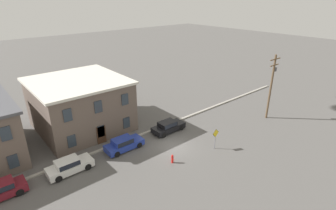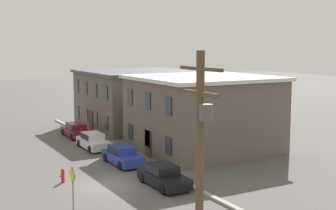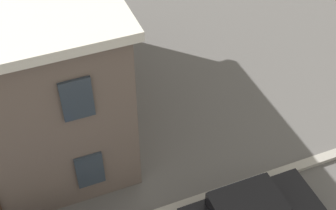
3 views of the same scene
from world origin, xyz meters
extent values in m
cube|color=#9E998E|center=(0.00, 4.50, 0.08)|extent=(56.00, 0.36, 0.16)
cube|color=#2D3842|center=(-2.54, 5.94, 1.55)|extent=(0.90, 0.10, 1.40)
cube|color=#2D3842|center=(-2.54, 5.94, 4.66)|extent=(0.90, 0.10, 1.40)
cube|color=black|center=(1.69, 3.08, 1.15)|extent=(2.20, 1.51, 0.55)
cube|color=#1E232D|center=(1.69, 3.08, 1.15)|extent=(2.02, 1.58, 0.48)
cylinder|color=black|center=(3.34, 3.93, 0.33)|extent=(0.66, 0.22, 0.66)
camera|label=1|loc=(-17.37, -19.63, 16.21)|focal=28.00mm
camera|label=2|loc=(27.96, -11.26, 9.24)|focal=50.00mm
camera|label=3|loc=(-3.72, -3.81, 13.42)|focal=50.00mm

